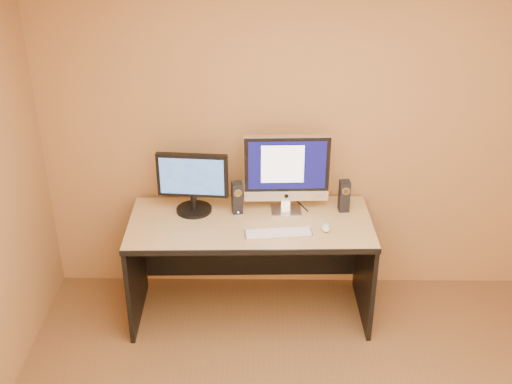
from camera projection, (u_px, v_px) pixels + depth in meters
walls at (347, 302)px, 2.85m from camera, size 4.00×4.00×2.60m
ceiling at (372, 3)px, 2.24m from camera, size 4.00×4.00×0.00m
desk at (251, 269)px, 4.67m from camera, size 1.72×0.79×0.79m
imac at (287, 175)px, 4.48m from camera, size 0.61×0.25×0.59m
second_monitor at (193, 183)px, 4.52m from camera, size 0.53×0.30×0.45m
speaker_left at (237, 198)px, 4.56m from camera, size 0.09×0.09×0.23m
speaker_right at (344, 196)px, 4.58m from camera, size 0.08×0.08×0.23m
keyboard at (278, 233)px, 4.33m from camera, size 0.47×0.17×0.02m
mouse at (326, 227)px, 4.38m from camera, size 0.07×0.11×0.04m
cable_a at (300, 204)px, 4.71m from camera, size 0.10×0.22×0.01m
cable_b at (283, 203)px, 4.72m from camera, size 0.05×0.19×0.01m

